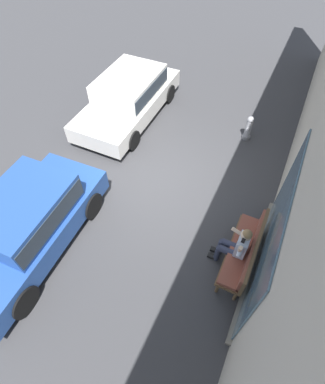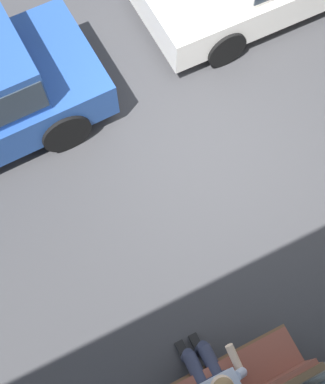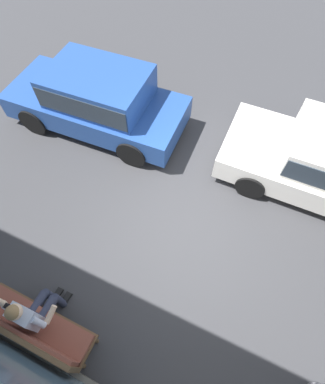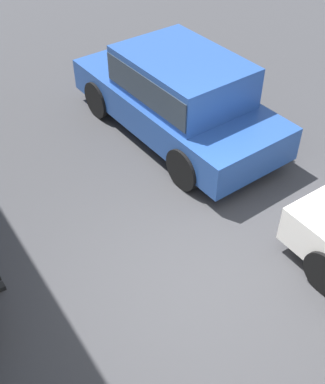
% 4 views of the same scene
% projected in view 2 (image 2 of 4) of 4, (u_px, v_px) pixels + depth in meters
% --- Properties ---
extents(ground_plane, '(60.00, 60.00, 0.00)m').
position_uv_depth(ground_plane, '(209.00, 144.00, 6.66)').
color(ground_plane, '#38383A').
extents(person_on_phone, '(0.73, 0.74, 1.36)m').
position_uv_depth(person_on_phone, '(212.00, 378.00, 4.80)').
color(person_on_phone, '#2D3347').
rests_on(person_on_phone, ground_plane).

